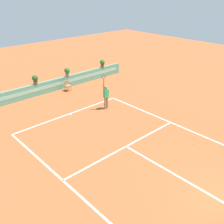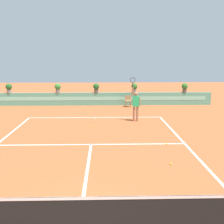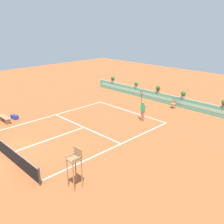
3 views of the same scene
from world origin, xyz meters
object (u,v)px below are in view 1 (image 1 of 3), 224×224
potted_plant_centre (35,79)px  ball_kid_chair (67,85)px  tennis_ball_by_sideline (90,127)px  potted_plant_far_right (102,63)px  potted_plant_right (67,71)px  tennis_player (106,95)px  tennis_ball_near_baseline (193,144)px  tennis_ball_mid_court (164,127)px

potted_plant_centre → ball_kid_chair: bearing=-16.7°
tennis_ball_by_sideline → potted_plant_far_right: bearing=44.7°
potted_plant_centre → potted_plant_far_right: 6.93m
potted_plant_right → potted_plant_far_right: size_ratio=1.00×
tennis_player → potted_plant_far_right: size_ratio=3.57×
tennis_ball_near_baseline → tennis_ball_by_sideline: same height
ball_kid_chair → potted_plant_far_right: 4.65m
tennis_ball_near_baseline → potted_plant_right: potted_plant_right is taller
potted_plant_centre → tennis_player: bearing=-66.1°
potted_plant_right → potted_plant_far_right: same height
tennis_ball_by_sideline → potted_plant_centre: bearing=89.0°
tennis_ball_near_baseline → tennis_ball_mid_court: size_ratio=1.00×
tennis_ball_by_sideline → potted_plant_centre: 7.11m
tennis_ball_near_baseline → potted_plant_far_right: size_ratio=0.09×
tennis_ball_by_sideline → potted_plant_centre: potted_plant_centre is taller
tennis_ball_by_sideline → potted_plant_right: (3.10, 6.97, 1.38)m
tennis_ball_near_baseline → tennis_ball_mid_court: same height
tennis_ball_mid_court → potted_plant_right: size_ratio=0.09×
potted_plant_centre → potted_plant_right: (2.98, 0.00, 0.00)m
tennis_ball_near_baseline → potted_plant_right: (0.00, 12.37, 1.38)m
ball_kid_chair → tennis_ball_mid_court: ball_kid_chair is taller
tennis_ball_near_baseline → tennis_ball_mid_court: 2.29m
tennis_ball_mid_court → potted_plant_centre: size_ratio=0.09×
tennis_player → tennis_ball_mid_court: tennis_player is taller
tennis_ball_near_baseline → ball_kid_chair: bearing=92.6°
tennis_ball_mid_court → potted_plant_right: bearing=91.9°
ball_kid_chair → potted_plant_right: size_ratio=1.17×
tennis_ball_mid_court → potted_plant_far_right: 10.81m
ball_kid_chair → potted_plant_far_right: bearing=9.3°
tennis_player → tennis_ball_by_sideline: size_ratio=38.01×
potted_plant_right → tennis_ball_by_sideline: bearing=-114.0°
potted_plant_far_right → potted_plant_right: bearing=180.0°
tennis_player → ball_kid_chair: bearing=90.4°
ball_kid_chair → tennis_ball_by_sideline: size_ratio=12.50×
tennis_player → tennis_ball_by_sideline: bearing=-151.7°
tennis_ball_by_sideline → potted_plant_far_right: size_ratio=0.09×
ball_kid_chair → potted_plant_right: potted_plant_right is taller
tennis_ball_mid_court → potted_plant_far_right: bearing=70.3°
ball_kid_chair → potted_plant_far_right: (4.49, 0.73, 0.93)m
ball_kid_chair → tennis_player: bearing=-89.6°
tennis_ball_by_sideline → potted_plant_right: potted_plant_right is taller
ball_kid_chair → tennis_ball_near_baseline: ball_kid_chair is taller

